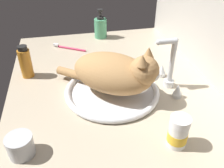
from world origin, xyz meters
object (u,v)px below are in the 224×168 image
Objects in this scene: sink_basin at (112,91)px; soap_pump_bottle at (101,27)px; faucet at (170,69)px; metal_jar at (20,146)px; pill_bottle at (178,133)px; toothbrush at (69,48)px; cat at (117,73)px; amber_bottle at (25,62)px.

soap_pump_bottle is (-52.99, 5.22, 4.73)cm from sink_basin.
metal_jar is (22.43, -51.92, -4.35)cm from faucet.
sink_basin is 31.11cm from pill_bottle.
pill_bottle is at bearing -18.57° from faucet.
sink_basin is 2.25× the size of soap_pump_bottle.
cat is at bearing 18.97° from toothbrush.
cat is at bearing 58.07° from amber_bottle.
amber_bottle is 64.58cm from pill_bottle.
cat is 54.41cm from soap_pump_bottle.
soap_pump_bottle is 49.72cm from amber_bottle.
sink_basin is 0.95× the size of cat.
toothbrush is at bearing -58.70° from soap_pump_bottle.
faucet is 29.97cm from pill_bottle.
pill_bottle is (5.85, 42.42, 1.49)cm from metal_jar.
toothbrush is (-64.17, 16.71, -2.48)cm from metal_jar.
toothbrush is (11.25, -18.50, -5.04)cm from soap_pump_bottle.
pill_bottle is 0.63× the size of toothbrush.
amber_bottle is at bearing -109.87° from faucet.
cat is 3.71× the size of pill_bottle.
soap_pump_bottle is at bearing 154.97° from metal_jar.
sink_basin is 1.76× the size of faucet.
amber_bottle is (-19.23, -31.28, 5.45)cm from sink_basin.
toothbrush is at bearing -162.35° from sink_basin.
sink_basin is at bearing -156.26° from pill_bottle.
faucet is (-0.00, 21.93, 6.53)cm from sink_basin.
soap_pump_bottle reaches higher than metal_jar.
metal_jar is at bearing -66.64° from faucet.
metal_jar is at bearing -97.85° from pill_bottle.
metal_jar is at bearing -25.03° from soap_pump_bottle.
soap_pump_bottle is at bearing -174.93° from pill_bottle.
pill_bottle reaches higher than metal_jar.
faucet is 1.28× the size of soap_pump_bottle.
faucet is 56.59cm from amber_bottle.
soap_pump_bottle is at bearing 176.05° from cat.
sink_basin is at bearing -128.65° from cat.
metal_jar is 0.47× the size of soap_pump_bottle.
amber_bottle reaches higher than sink_basin.
cat reaches higher than toothbrush.
faucet is at bearing 17.50° from soap_pump_bottle.
soap_pump_bottle is (-75.41, 35.21, 2.56)cm from metal_jar.
metal_jar is (21.24, -31.47, -6.08)cm from cat.
amber_bottle reaches higher than toothbrush.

